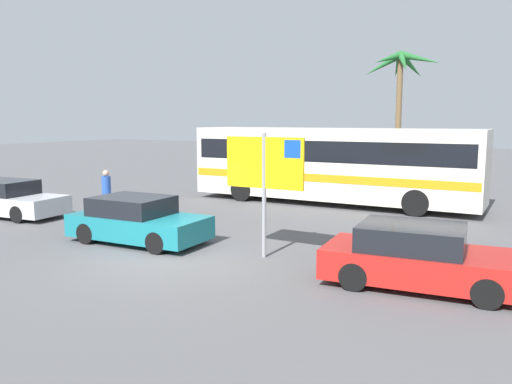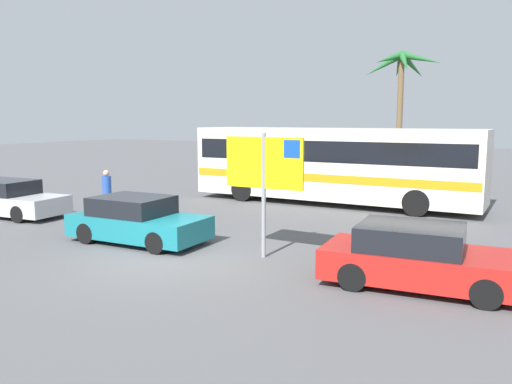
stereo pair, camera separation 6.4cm
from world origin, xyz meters
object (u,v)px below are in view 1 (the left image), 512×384
at_px(bus_front_coach, 332,162).
at_px(pedestrian_near_sign, 106,189).
at_px(car_teal, 137,221).
at_px(car_red, 419,257).
at_px(car_silver, 6,199).
at_px(ferry_sign, 266,168).

distance_m(bus_front_coach, pedestrian_near_sign, 9.16).
relative_size(bus_front_coach, car_teal, 2.94).
xyz_separation_m(car_red, car_silver, (-15.05, 0.92, 0.00)).
height_order(ferry_sign, car_silver, ferry_sign).
xyz_separation_m(bus_front_coach, pedestrian_near_sign, (-6.10, -6.79, -0.77)).
distance_m(ferry_sign, pedestrian_near_sign, 8.08).
distance_m(car_silver, pedestrian_near_sign, 3.82).
bearing_deg(car_silver, car_red, -8.66).
height_order(bus_front_coach, pedestrian_near_sign, bus_front_coach).
height_order(bus_front_coach, car_teal, bus_front_coach).
bearing_deg(car_red, pedestrian_near_sign, 162.69).
bearing_deg(car_silver, bus_front_coach, 36.41).
xyz_separation_m(ferry_sign, car_teal, (-4.04, -0.32, -1.69)).
height_order(car_red, car_teal, same).
height_order(car_teal, pedestrian_near_sign, pedestrian_near_sign).
bearing_deg(ferry_sign, pedestrian_near_sign, 165.50).
distance_m(bus_front_coach, car_silver, 12.79).
xyz_separation_m(bus_front_coach, ferry_sign, (1.58, -8.91, 0.54)).
relative_size(car_red, pedestrian_near_sign, 2.46).
xyz_separation_m(car_red, car_teal, (-7.98, 0.14, -0.00)).
distance_m(ferry_sign, car_teal, 4.39).
xyz_separation_m(bus_front_coach, car_red, (5.53, -9.37, -1.15)).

